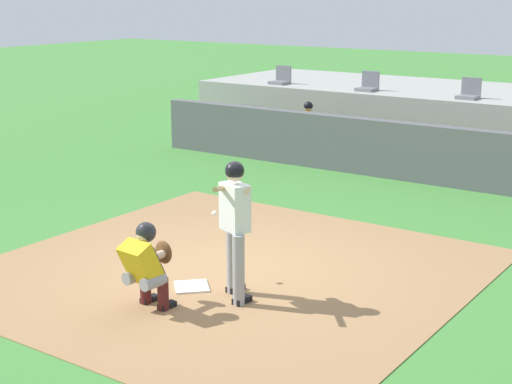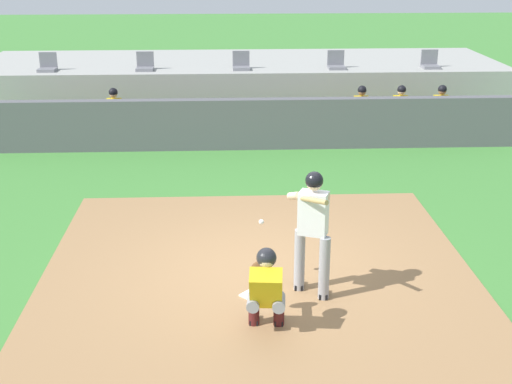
{
  "view_description": "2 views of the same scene",
  "coord_description": "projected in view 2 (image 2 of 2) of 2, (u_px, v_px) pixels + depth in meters",
  "views": [
    {
      "loc": [
        6.21,
        -8.25,
        3.82
      ],
      "look_at": [
        0.0,
        0.7,
        1.0
      ],
      "focal_mm": 54.58,
      "sensor_mm": 36.0,
      "label": 1
    },
    {
      "loc": [
        -0.46,
        -9.19,
        4.61
      ],
      "look_at": [
        0.0,
        0.7,
        1.0
      ],
      "focal_mm": 47.82,
      "sensor_mm": 36.0,
      "label": 2
    }
  ],
  "objects": [
    {
      "name": "home_plate",
      "position": [
        261.0,
        295.0,
        9.46
      ],
      "size": [
        0.62,
        0.62,
        0.02
      ],
      "primitive_type": "cube",
      "rotation": [
        0.0,
        0.0,
        0.79
      ],
      "color": "white",
      "rests_on": "dirt_infield"
    },
    {
      "name": "dirt_infield",
      "position": [
        258.0,
        270.0,
        10.22
      ],
      "size": [
        6.4,
        6.4,
        0.01
      ],
      "primitive_type": "cube",
      "color": "#9E754C",
      "rests_on": "ground"
    },
    {
      "name": "dugout_bench",
      "position": [
        244.0,
        129.0,
        17.18
      ],
      "size": [
        11.8,
        0.44,
        0.45
      ],
      "primitive_type": "cube",
      "color": "olive",
      "rests_on": "ground"
    },
    {
      "name": "stands_platform",
      "position": [
        240.0,
        84.0,
        20.21
      ],
      "size": [
        15.0,
        4.4,
        1.4
      ],
      "primitive_type": "cube",
      "color": "#9E9E99",
      "rests_on": "ground"
    },
    {
      "name": "dugout_player_1",
      "position": [
        362.0,
        111.0,
        17.01
      ],
      "size": [
        0.49,
        0.7,
        1.3
      ],
      "color": "#939399",
      "rests_on": "ground"
    },
    {
      "name": "stadium_seat_3",
      "position": [
        336.0,
        64.0,
        18.61
      ],
      "size": [
        0.46,
        0.46,
        0.48
      ],
      "color": "slate",
      "rests_on": "stands_platform"
    },
    {
      "name": "dugout_player_3",
      "position": [
        442.0,
        111.0,
        17.1
      ],
      "size": [
        0.49,
        0.7,
        1.3
      ],
      "color": "#939399",
      "rests_on": "ground"
    },
    {
      "name": "stadium_seat_1",
      "position": [
        145.0,
        65.0,
        18.38
      ],
      "size": [
        0.46,
        0.46,
        0.48
      ],
      "color": "slate",
      "rests_on": "stands_platform"
    },
    {
      "name": "catcher_crouched",
      "position": [
        266.0,
        286.0,
        8.47
      ],
      "size": [
        0.51,
        1.71,
        1.13
      ],
      "color": "gray",
      "rests_on": "ground"
    },
    {
      "name": "ground_plane",
      "position": [
        258.0,
        270.0,
        10.22
      ],
      "size": [
        80.0,
        80.0,
        0.0
      ],
      "primitive_type": "plane",
      "color": "#428438"
    },
    {
      "name": "batter_at_plate",
      "position": [
        312.0,
        226.0,
        9.18
      ],
      "size": [
        0.58,
        0.87,
        1.8
      ],
      "color": "#99999E",
      "rests_on": "ground"
    },
    {
      "name": "dugout_player_0",
      "position": [
        114.0,
        114.0,
        16.74
      ],
      "size": [
        0.49,
        0.7,
        1.3
      ],
      "color": "#939399",
      "rests_on": "ground"
    },
    {
      "name": "stadium_seat_0",
      "position": [
        48.0,
        66.0,
        18.27
      ],
      "size": [
        0.46,
        0.46,
        0.48
      ],
      "color": "slate",
      "rests_on": "stands_platform"
    },
    {
      "name": "dugout_player_2",
      "position": [
        401.0,
        111.0,
        17.06
      ],
      "size": [
        0.49,
        0.7,
        1.3
      ],
      "color": "#939399",
      "rests_on": "ground"
    },
    {
      "name": "dugout_wall",
      "position": [
        245.0,
        124.0,
        16.12
      ],
      "size": [
        13.0,
        0.3,
        1.2
      ],
      "primitive_type": "cube",
      "color": "#59595E",
      "rests_on": "ground"
    },
    {
      "name": "stadium_seat_2",
      "position": [
        241.0,
        64.0,
        18.5
      ],
      "size": [
        0.46,
        0.46,
        0.48
      ],
      "color": "slate",
      "rests_on": "stands_platform"
    },
    {
      "name": "stadium_seat_4",
      "position": [
        430.0,
        63.0,
        18.72
      ],
      "size": [
        0.46,
        0.46,
        0.48
      ],
      "color": "slate",
      "rests_on": "stands_platform"
    }
  ]
}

